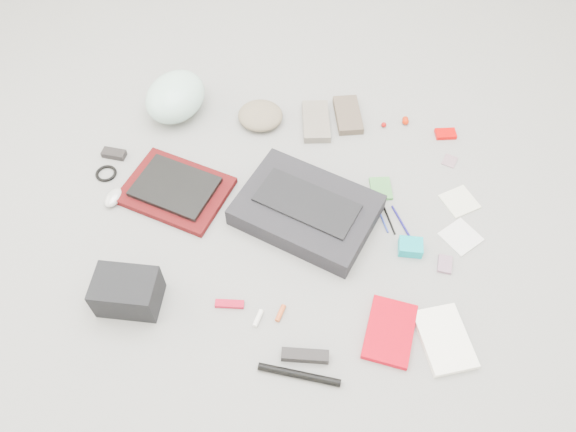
# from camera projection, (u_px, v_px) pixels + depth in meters

# --- Properties ---
(ground_plane) EXTENTS (4.00, 4.00, 0.00)m
(ground_plane) POSITION_uv_depth(u_px,v_px,m) (288.00, 223.00, 2.19)
(ground_plane) COLOR gray
(messenger_bag) EXTENTS (0.62, 0.54, 0.09)m
(messenger_bag) POSITION_uv_depth(u_px,v_px,m) (306.00, 210.00, 2.18)
(messenger_bag) COLOR black
(messenger_bag) RESTS_ON ground_plane
(bag_flap) EXTENTS (0.43, 0.32, 0.01)m
(bag_flap) POSITION_uv_depth(u_px,v_px,m) (307.00, 203.00, 2.14)
(bag_flap) COLOR black
(bag_flap) RESTS_ON messenger_bag
(laptop_sleeve) EXTENTS (0.48, 0.42, 0.03)m
(laptop_sleeve) POSITION_uv_depth(u_px,v_px,m) (176.00, 190.00, 2.27)
(laptop_sleeve) COLOR #4E0B0C
(laptop_sleeve) RESTS_ON ground_plane
(laptop) EXTENTS (0.37, 0.32, 0.02)m
(laptop) POSITION_uv_depth(u_px,v_px,m) (175.00, 187.00, 2.25)
(laptop) COLOR black
(laptop) RESTS_ON laptop_sleeve
(bike_helmet) EXTENTS (0.34, 0.37, 0.18)m
(bike_helmet) POSITION_uv_depth(u_px,v_px,m) (175.00, 97.00, 2.47)
(bike_helmet) COLOR silver
(bike_helmet) RESTS_ON ground_plane
(beanie) EXTENTS (0.22, 0.21, 0.07)m
(beanie) POSITION_uv_depth(u_px,v_px,m) (260.00, 115.00, 2.48)
(beanie) COLOR #7B6D56
(beanie) RESTS_ON ground_plane
(mitten_left) EXTENTS (0.14, 0.24, 0.03)m
(mitten_left) POSITION_uv_depth(u_px,v_px,m) (316.00, 121.00, 2.48)
(mitten_left) COLOR gray
(mitten_left) RESTS_ON ground_plane
(mitten_right) EXTENTS (0.14, 0.23, 0.03)m
(mitten_right) POSITION_uv_depth(u_px,v_px,m) (348.00, 115.00, 2.51)
(mitten_right) COLOR brown
(mitten_right) RESTS_ON ground_plane
(power_brick) EXTENTS (0.10, 0.06, 0.03)m
(power_brick) POSITION_uv_depth(u_px,v_px,m) (114.00, 154.00, 2.38)
(power_brick) COLOR black
(power_brick) RESTS_ON ground_plane
(cable_coil) EXTENTS (0.10, 0.10, 0.01)m
(cable_coil) POSITION_uv_depth(u_px,v_px,m) (106.00, 173.00, 2.33)
(cable_coil) COLOR black
(cable_coil) RESTS_ON ground_plane
(mouse) EXTENTS (0.09, 0.11, 0.04)m
(mouse) POSITION_uv_depth(u_px,v_px,m) (114.00, 197.00, 2.24)
(mouse) COLOR #B4B4B4
(mouse) RESTS_ON ground_plane
(camera_bag) EXTENTS (0.22, 0.16, 0.14)m
(camera_bag) POSITION_uv_depth(u_px,v_px,m) (127.00, 292.00, 1.94)
(camera_bag) COLOR black
(camera_bag) RESTS_ON ground_plane
(multitool) EXTENTS (0.10, 0.03, 0.02)m
(multitool) POSITION_uv_depth(u_px,v_px,m) (230.00, 304.00, 1.99)
(multitool) COLOR #A3061E
(multitool) RESTS_ON ground_plane
(toiletry_tube_white) EXTENTS (0.03, 0.07, 0.02)m
(toiletry_tube_white) POSITION_uv_depth(u_px,v_px,m) (258.00, 318.00, 1.95)
(toiletry_tube_white) COLOR white
(toiletry_tube_white) RESTS_ON ground_plane
(toiletry_tube_orange) EXTENTS (0.04, 0.07, 0.02)m
(toiletry_tube_orange) POSITION_uv_depth(u_px,v_px,m) (280.00, 313.00, 1.96)
(toiletry_tube_orange) COLOR #C04D21
(toiletry_tube_orange) RESTS_ON ground_plane
(u_lock) EXTENTS (0.16, 0.04, 0.03)m
(u_lock) POSITION_uv_depth(u_px,v_px,m) (305.00, 356.00, 1.87)
(u_lock) COLOR black
(u_lock) RESTS_ON ground_plane
(bike_pump) EXTENTS (0.28, 0.06, 0.03)m
(bike_pump) POSITION_uv_depth(u_px,v_px,m) (299.00, 375.00, 1.83)
(bike_pump) COLOR black
(bike_pump) RESTS_ON ground_plane
(book_red) EXTENTS (0.20, 0.26, 0.02)m
(book_red) POSITION_uv_depth(u_px,v_px,m) (390.00, 331.00, 1.92)
(book_red) COLOR red
(book_red) RESTS_ON ground_plane
(book_white) EXTENTS (0.22, 0.27, 0.02)m
(book_white) POSITION_uv_depth(u_px,v_px,m) (445.00, 339.00, 1.91)
(book_white) COLOR white
(book_white) RESTS_ON ground_plane
(notepad) EXTENTS (0.10, 0.12, 0.01)m
(notepad) POSITION_uv_depth(u_px,v_px,m) (381.00, 189.00, 2.28)
(notepad) COLOR #40843D
(notepad) RESTS_ON ground_plane
(pen_blue) EXTENTS (0.05, 0.13, 0.01)m
(pen_blue) POSITION_uv_depth(u_px,v_px,m) (382.00, 218.00, 2.20)
(pen_blue) COLOR #263594
(pen_blue) RESTS_ON ground_plane
(pen_black) EXTENTS (0.05, 0.14, 0.01)m
(pen_black) POSITION_uv_depth(u_px,v_px,m) (389.00, 220.00, 2.20)
(pen_black) COLOR black
(pen_black) RESTS_ON ground_plane
(pen_navy) EXTENTS (0.07, 0.15, 0.01)m
(pen_navy) POSITION_uv_depth(u_px,v_px,m) (401.00, 222.00, 2.19)
(pen_navy) COLOR navy
(pen_navy) RESTS_ON ground_plane
(accordion_wallet) EXTENTS (0.09, 0.07, 0.04)m
(accordion_wallet) POSITION_uv_depth(u_px,v_px,m) (410.00, 247.00, 2.10)
(accordion_wallet) COLOR #07A8B5
(accordion_wallet) RESTS_ON ground_plane
(card_deck) EXTENTS (0.06, 0.08, 0.01)m
(card_deck) POSITION_uv_depth(u_px,v_px,m) (445.00, 264.00, 2.08)
(card_deck) COLOR gray
(card_deck) RESTS_ON ground_plane
(napkin_top) EXTENTS (0.17, 0.17, 0.01)m
(napkin_top) POSITION_uv_depth(u_px,v_px,m) (459.00, 201.00, 2.25)
(napkin_top) COLOR beige
(napkin_top) RESTS_ON ground_plane
(napkin_bottom) EXTENTS (0.18, 0.18, 0.01)m
(napkin_bottom) POSITION_uv_depth(u_px,v_px,m) (461.00, 237.00, 2.15)
(napkin_bottom) COLOR silver
(napkin_bottom) RESTS_ON ground_plane
(lollipop_a) EXTENTS (0.03, 0.03, 0.02)m
(lollipop_a) POSITION_uv_depth(u_px,v_px,m) (384.00, 125.00, 2.48)
(lollipop_a) COLOR #A00B0A
(lollipop_a) RESTS_ON ground_plane
(lollipop_b) EXTENTS (0.03, 0.03, 0.03)m
(lollipop_b) POSITION_uv_depth(u_px,v_px,m) (405.00, 119.00, 2.49)
(lollipop_b) COLOR #A72008
(lollipop_b) RESTS_ON ground_plane
(lollipop_c) EXTENTS (0.03, 0.03, 0.03)m
(lollipop_c) POSITION_uv_depth(u_px,v_px,m) (405.00, 122.00, 2.48)
(lollipop_c) COLOR red
(lollipop_c) RESTS_ON ground_plane
(altoids_tin) EXTENTS (0.09, 0.07, 0.02)m
(altoids_tin) POSITION_uv_depth(u_px,v_px,m) (445.00, 134.00, 2.45)
(altoids_tin) COLOR #D30403
(altoids_tin) RESTS_ON ground_plane
(stamp_sheet) EXTENTS (0.08, 0.08, 0.00)m
(stamp_sheet) POSITION_uv_depth(u_px,v_px,m) (450.00, 161.00, 2.37)
(stamp_sheet) COLOR gray
(stamp_sheet) RESTS_ON ground_plane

